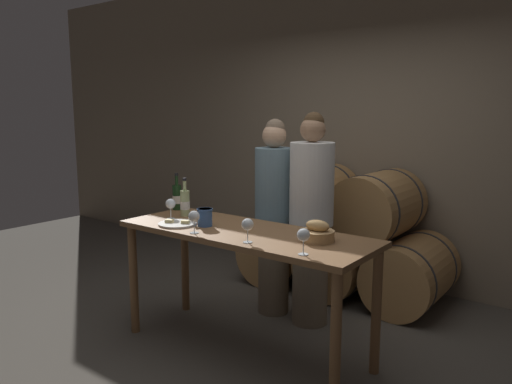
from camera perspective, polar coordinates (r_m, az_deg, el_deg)
name	(u,v)px	position (r m, az deg, el deg)	size (l,w,h in m)	color
ground_plane	(245,350)	(3.76, -1.29, -17.61)	(10.00, 10.00, 0.00)	#4C473F
stone_wall_back	(372,121)	(5.10, 13.11, 7.96)	(10.00, 0.12, 3.20)	#7F705B
barrel_stack	(343,237)	(4.76, 9.93, -5.11)	(1.94, 0.85, 1.18)	#A87A47
tasting_table	(244,247)	(3.48, -1.34, -6.25)	(1.86, 0.67, 0.89)	brown
person_left	(274,215)	(4.15, 2.05, -2.68)	(0.31, 0.31, 1.64)	#756651
person_right	(311,219)	(3.95, 6.33, -3.06)	(0.35, 0.35, 1.69)	#756651
wine_bottle_red	(177,197)	(4.18, -9.02, -0.57)	(0.07, 0.07, 0.31)	#193819
wine_bottle_white	(185,203)	(3.94, -8.12, -1.22)	(0.07, 0.07, 0.30)	#ADBC7F
blue_crock	(205,217)	(3.58, -5.86, -2.81)	(0.11, 0.11, 0.13)	#335693
bread_basket	(317,233)	(3.19, 7.04, -4.67)	(0.22, 0.22, 0.14)	tan
cheese_plate	(177,224)	(3.65, -8.98, -3.59)	(0.28, 0.28, 0.04)	white
wine_glass_far_left	(171,204)	(3.84, -9.74, -1.40)	(0.08, 0.08, 0.15)	white
wine_glass_left	(194,217)	(3.37, -7.10, -2.84)	(0.08, 0.08, 0.15)	white
wine_glass_center	(248,225)	(3.11, -0.96, -3.80)	(0.08, 0.08, 0.15)	white
wine_glass_right	(303,236)	(2.87, 5.45, -4.99)	(0.08, 0.08, 0.15)	white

